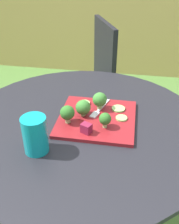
# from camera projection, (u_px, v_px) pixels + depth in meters

# --- Properties ---
(bamboo_fence) EXTENTS (8.00, 0.08, 1.56)m
(bamboo_fence) POSITION_uv_depth(u_px,v_px,m) (122.00, 4.00, 2.81)
(bamboo_fence) COLOR tan
(bamboo_fence) RESTS_ON ground_plane
(patio_table) EXTENTS (0.97, 0.97, 0.74)m
(patio_table) POSITION_uv_depth(u_px,v_px,m) (83.00, 168.00, 1.15)
(patio_table) COLOR black
(patio_table) RESTS_ON ground_plane
(patio_chair) EXTENTS (0.58, 0.58, 0.90)m
(patio_chair) POSITION_uv_depth(u_px,v_px,m) (89.00, 76.00, 1.88)
(patio_chair) COLOR black
(patio_chair) RESTS_ON ground_plane
(salad_plate) EXTENTS (0.29, 0.29, 0.01)m
(salad_plate) POSITION_uv_depth(u_px,v_px,m) (97.00, 119.00, 1.02)
(salad_plate) COLOR maroon
(salad_plate) RESTS_ON patio_table
(drinking_glass) EXTENTS (0.08, 0.08, 0.13)m
(drinking_glass) POSITION_uv_depth(u_px,v_px,m) (35.00, 136.00, 0.85)
(drinking_glass) COLOR #0F8C93
(drinking_glass) RESTS_ON patio_table
(fork) EXTENTS (0.06, 0.15, 0.00)m
(fork) POSITION_uv_depth(u_px,v_px,m) (99.00, 110.00, 1.06)
(fork) COLOR silver
(fork) RESTS_ON salad_plate
(broccoli_floret_0) EXTENTS (0.05, 0.05, 0.07)m
(broccoli_floret_0) POSITION_uv_depth(u_px,v_px,m) (67.00, 113.00, 0.97)
(broccoli_floret_0) COLOR #99B770
(broccoli_floret_0) RESTS_ON salad_plate
(broccoli_floret_1) EXTENTS (0.06, 0.06, 0.07)m
(broccoli_floret_1) POSITION_uv_depth(u_px,v_px,m) (100.00, 100.00, 1.05)
(broccoli_floret_1) COLOR #99B770
(broccoli_floret_1) RESTS_ON salad_plate
(broccoli_floret_2) EXTENTS (0.04, 0.04, 0.06)m
(broccoli_floret_2) POSITION_uv_depth(u_px,v_px,m) (105.00, 119.00, 0.95)
(broccoli_floret_2) COLOR #99B770
(broccoli_floret_2) RESTS_ON salad_plate
(broccoli_floret_3) EXTENTS (0.06, 0.06, 0.06)m
(broccoli_floret_3) POSITION_uv_depth(u_px,v_px,m) (84.00, 108.00, 1.01)
(broccoli_floret_3) COLOR #99B770
(broccoli_floret_3) RESTS_ON salad_plate
(cucumber_slice_0) EXTENTS (0.05, 0.05, 0.01)m
(cucumber_slice_0) POSITION_uv_depth(u_px,v_px,m) (84.00, 103.00, 1.10)
(cucumber_slice_0) COLOR #8EB766
(cucumber_slice_0) RESTS_ON salad_plate
(cucumber_slice_1) EXTENTS (0.04, 0.04, 0.01)m
(cucumber_slice_1) POSITION_uv_depth(u_px,v_px,m) (121.00, 118.00, 1.01)
(cucumber_slice_1) COLOR #8EB766
(cucumber_slice_1) RESTS_ON salad_plate
(cucumber_slice_2) EXTENTS (0.05, 0.05, 0.01)m
(cucumber_slice_2) POSITION_uv_depth(u_px,v_px,m) (118.00, 109.00, 1.07)
(cucumber_slice_2) COLOR #8EB766
(cucumber_slice_2) RESTS_ON salad_plate
(beet_chunk_0) EXTENTS (0.04, 0.04, 0.04)m
(beet_chunk_0) POSITION_uv_depth(u_px,v_px,m) (86.00, 128.00, 0.93)
(beet_chunk_0) COLOR maroon
(beet_chunk_0) RESTS_ON salad_plate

